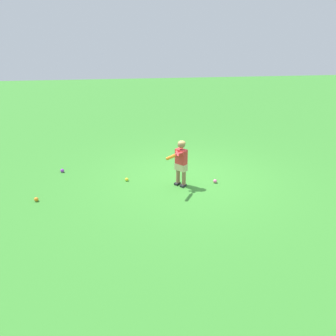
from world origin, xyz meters
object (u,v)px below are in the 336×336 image
Objects in this scene: play_ball_behind_batter at (62,171)px; play_ball_by_bucket at (36,199)px; play_ball_center_lawn at (127,179)px; child_batter at (180,159)px; play_ball_midfield at (215,181)px.

play_ball_behind_batter is 1.05× the size of play_ball_by_bucket.
play_ball_center_lawn is (-0.77, -1.60, -0.01)m from play_ball_behind_batter.
play_ball_center_lawn is at bearing 69.75° from child_batter.
child_batter is 12.07× the size of play_ball_by_bucket.
child_batter is 3.13m from play_ball_behind_batter.
child_batter is at bearing 92.31° from play_ball_midfield.
play_ball_behind_batter is 1.78m from play_ball_center_lawn.
play_ball_midfield is 0.99× the size of play_ball_by_bucket.
child_batter is 1.43m from play_ball_center_lawn.
play_ball_behind_batter is (1.22, 2.82, -0.60)m from child_batter.
play_ball_center_lawn is at bearing -68.42° from play_ball_by_bucket.
play_ball_behind_batter reaches higher than play_ball_midfield.
play_ball_midfield is at bearing -85.09° from play_ball_by_bucket.
play_ball_behind_batter is at bearing 64.28° from play_ball_center_lawn.
play_ball_center_lawn is (0.41, 2.06, -0.00)m from play_ball_midfield.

